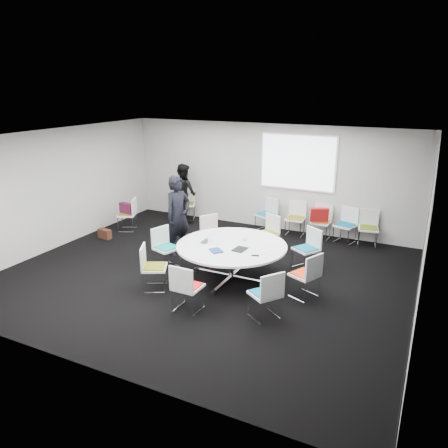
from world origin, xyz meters
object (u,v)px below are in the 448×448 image
at_px(cup, 244,239).
at_px(chair_ring_g, 188,296).
at_px(chair_ring_h, 265,303).
at_px(chair_back_b, 295,225).
at_px(maroon_bag, 126,208).
at_px(brown_bag, 105,234).
at_px(chair_ring_d, 213,242).
at_px(chair_ring_e, 167,256).
at_px(person_main, 178,216).
at_px(chair_ring_b, 306,257).
at_px(chair_ring_f, 154,276).
at_px(chair_spare_left, 128,220).
at_px(chair_ring_a, 304,283).
at_px(chair_back_e, 368,235).
at_px(chair_back_a, 266,221).
at_px(conference_table, 232,254).
at_px(chair_back_d, 345,232).
at_px(chair_ring_c, 267,241).
at_px(chair_back_c, 321,228).
at_px(person_back, 184,193).
at_px(laptop, 208,241).
at_px(chair_person_back, 187,210).

bearing_deg(cup, chair_ring_g, -98.34).
height_order(chair_ring_h, chair_back_b, same).
height_order(chair_ring_h, maroon_bag, chair_ring_h).
xyz_separation_m(chair_ring_g, brown_bag, (-3.81, 2.29, -0.16)).
height_order(chair_ring_d, cup, chair_ring_d).
bearing_deg(chair_ring_e, person_main, -149.26).
xyz_separation_m(chair_ring_h, brown_bag, (-5.11, 1.95, -0.16)).
bearing_deg(chair_back_b, cup, 83.90).
bearing_deg(chair_ring_h, chair_ring_b, 34.71).
xyz_separation_m(chair_ring_f, chair_spare_left, (-2.67, 2.63, 0.00)).
relative_size(chair_ring_a, chair_back_e, 1.00).
relative_size(chair_ring_e, chair_spare_left, 1.00).
height_order(chair_back_a, chair_back_e, same).
bearing_deg(chair_ring_e, conference_table, 112.12).
distance_m(chair_ring_e, chair_ring_f, 1.03).
height_order(conference_table, chair_ring_e, chair_ring_e).
distance_m(chair_back_d, person_main, 4.16).
xyz_separation_m(chair_ring_c, chair_ring_f, (-1.24, -2.77, 0.00)).
bearing_deg(chair_ring_f, chair_back_d, 120.23).
xyz_separation_m(chair_back_a, chair_back_c, (1.47, 0.00, 0.00)).
height_order(person_back, laptop, person_back).
relative_size(person_main, maroon_bag, 4.60).
bearing_deg(chair_ring_c, chair_back_d, -111.72).
bearing_deg(chair_ring_b, chair_ring_a, 137.83).
xyz_separation_m(chair_ring_f, cup, (1.27, 1.38, 0.50)).
distance_m(chair_back_a, chair_spare_left, 3.71).
bearing_deg(person_back, chair_back_c, -153.23).
bearing_deg(chair_back_b, chair_ring_d, 55.17).
bearing_deg(chair_ring_f, person_back, 176.92).
bearing_deg(cup, person_main, 167.87).
height_order(chair_ring_e, person_back, person_back).
distance_m(chair_ring_e, cup, 1.74).
bearing_deg(chair_ring_h, chair_back_b, 46.56).
relative_size(chair_ring_f, chair_back_b, 1.00).
xyz_separation_m(chair_ring_h, maroon_bag, (-4.99, 2.73, 0.34)).
bearing_deg(chair_person_back, person_main, 92.00).
relative_size(chair_back_b, brown_bag, 2.44).
bearing_deg(chair_ring_h, cup, 70.63).
xyz_separation_m(chair_back_b, brown_bag, (-4.29, -2.38, -0.16)).
distance_m(chair_spare_left, maroon_bag, 0.34).
bearing_deg(person_main, maroon_bag, 86.76).
relative_size(chair_ring_h, chair_back_b, 1.00).
bearing_deg(chair_back_e, chair_spare_left, 4.61).
relative_size(chair_ring_a, maroon_bag, 2.20).
bearing_deg(chair_person_back, brown_bag, 41.70).
bearing_deg(chair_back_e, chair_ring_a, 68.94).
bearing_deg(chair_back_b, chair_back_c, 178.07).
distance_m(conference_table, chair_ring_c, 1.71).
relative_size(chair_back_b, maroon_bag, 2.20).
relative_size(chair_back_a, chair_back_e, 1.00).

